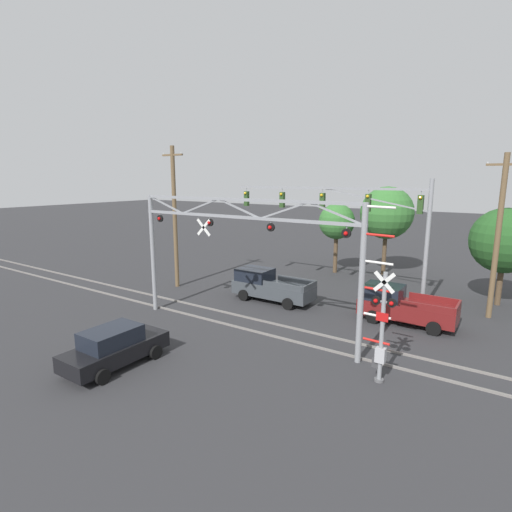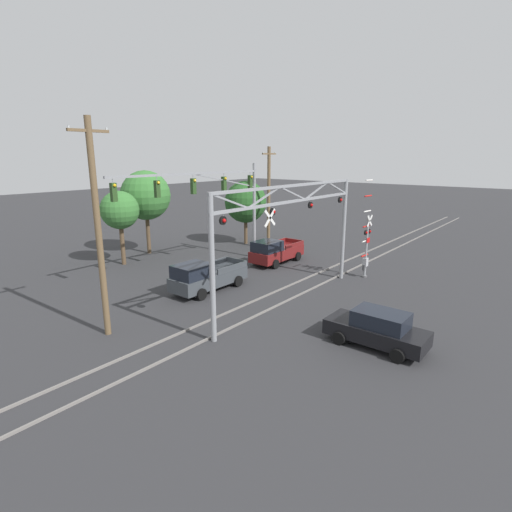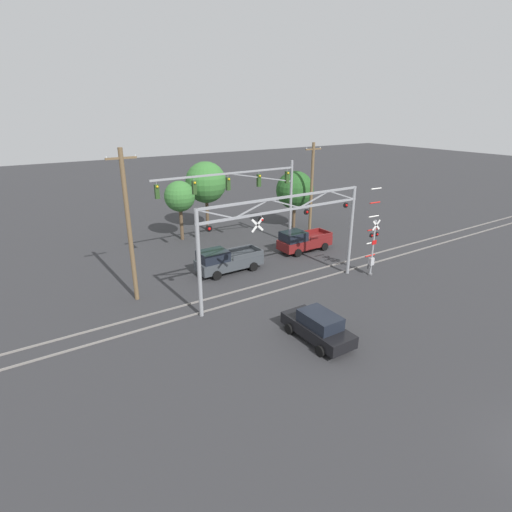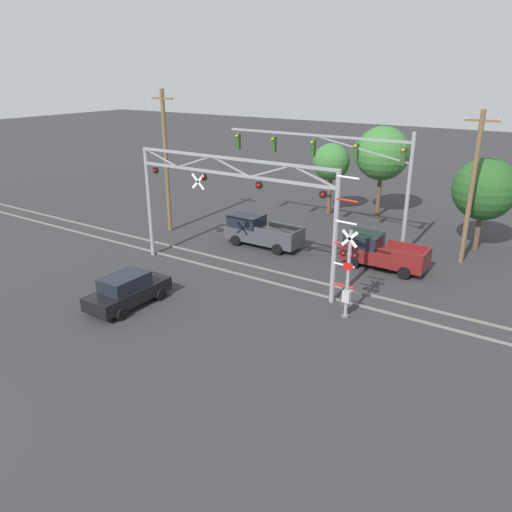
{
  "view_description": "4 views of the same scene",
  "coord_description": "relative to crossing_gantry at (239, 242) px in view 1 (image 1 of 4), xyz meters",
  "views": [
    {
      "loc": [
        11.15,
        1.74,
        7.48
      ],
      "look_at": [
        -0.58,
        19.17,
        3.37
      ],
      "focal_mm": 28.0,
      "sensor_mm": 36.0,
      "label": 1
    },
    {
      "loc": [
        -17.56,
        5.18,
        7.98
      ],
      "look_at": [
        -1.23,
        18.35,
        2.72
      ],
      "focal_mm": 28.0,
      "sensor_mm": 36.0,
      "label": 2
    },
    {
      "loc": [
        -14.85,
        -2.71,
        11.68
      ],
      "look_at": [
        -2.23,
        16.75,
        3.08
      ],
      "focal_mm": 28.0,
      "sensor_mm": 36.0,
      "label": 3
    },
    {
      "loc": [
        15.24,
        -3.75,
        10.74
      ],
      "look_at": [
        1.72,
        16.66,
        1.58
      ],
      "focal_mm": 35.0,
      "sensor_mm": 36.0,
      "label": 4
    }
  ],
  "objects": [
    {
      "name": "sedan_waiting",
      "position": [
        -1.98,
        -5.8,
        -3.7
      ],
      "size": [
        1.99,
        4.25,
        1.61
      ],
      "color": "black",
      "rests_on": "ground_plane"
    },
    {
      "name": "traffic_signal_span",
      "position": [
        3.01,
        8.19,
        0.88
      ],
      "size": [
        12.82,
        0.39,
        7.47
      ],
      "color": "gray",
      "rests_on": "ground_plane"
    },
    {
      "name": "crossing_gantry",
      "position": [
        0.0,
        0.0,
        0.0
      ],
      "size": [
        12.36,
        0.28,
        6.57
      ],
      "color": "gray",
      "rests_on": "ground_plane"
    },
    {
      "name": "pickup_truck_following",
      "position": [
        6.34,
        5.73,
        -3.57
      ],
      "size": [
        4.8,
        2.09,
        1.89
      ],
      "color": "maroon",
      "rests_on": "ground_plane"
    },
    {
      "name": "background_tree_far_left_verge",
      "position": [
        2.36,
        16.0,
        0.35
      ],
      "size": [
        4.03,
        4.03,
        6.88
      ],
      "color": "brown",
      "rests_on": "ground_plane"
    },
    {
      "name": "background_tree_far_right_verge",
      "position": [
        10.37,
        12.07,
        -0.6
      ],
      "size": [
        3.83,
        3.83,
        5.82
      ],
      "color": "brown",
      "rests_on": "ground_plane"
    },
    {
      "name": "rail_track_near",
      "position": [
        0.01,
        0.28,
        -4.45
      ],
      "size": [
        80.0,
        0.08,
        0.1
      ],
      "primitive_type": "cube",
      "color": "gray",
      "rests_on": "ground_plane"
    },
    {
      "name": "background_tree_beyond_span",
      "position": [
        -1.08,
        14.5,
        -0.4
      ],
      "size": [
        2.82,
        2.82,
        5.54
      ],
      "color": "brown",
      "rests_on": "ground_plane"
    },
    {
      "name": "pickup_truck_lead",
      "position": [
        -1.51,
        5.16,
        -3.57
      ],
      "size": [
        5.08,
        2.09,
        1.89
      ],
      "color": "#3D4247",
      "rests_on": "ground_plane"
    },
    {
      "name": "crossing_signal_mast",
      "position": [
        7.25,
        -1.12,
        -2.26
      ],
      "size": [
        1.23,
        0.35,
        6.54
      ],
      "color": "gray",
      "rests_on": "ground_plane"
    },
    {
      "name": "utility_pole_left",
      "position": [
        -8.6,
        4.33,
        0.45
      ],
      "size": [
        1.8,
        0.28,
        9.59
      ],
      "color": "brown",
      "rests_on": "ground_plane"
    },
    {
      "name": "utility_pole_right",
      "position": [
        10.12,
        9.23,
        0.03
      ],
      "size": [
        1.8,
        0.28,
        8.77
      ],
      "color": "brown",
      "rests_on": "ground_plane"
    },
    {
      "name": "rail_track_far",
      "position": [
        0.01,
        1.72,
        -4.45
      ],
      "size": [
        80.0,
        0.08,
        0.1
      ],
      "primitive_type": "cube",
      "color": "gray",
      "rests_on": "ground_plane"
    }
  ]
}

